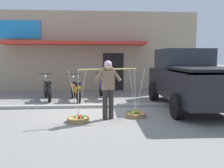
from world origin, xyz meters
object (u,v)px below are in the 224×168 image
object	(u,v)px
motorcycle_third_in_row	(103,88)
parked_truck	(189,78)
fruit_vendor	(108,86)
fruit_basket_left_side	(136,114)
motorcycle_second_in_row	(76,90)
motorcycle_nearest_shop	(47,89)
fruit_basket_right_side	(78,119)

from	to	relation	value
motorcycle_third_in_row	parked_truck	size ratio (longest dim) A/B	0.38
fruit_vendor	parked_truck	world-z (taller)	parked_truck
fruit_basket_left_side	motorcycle_second_in_row	bearing A→B (deg)	126.55
motorcycle_nearest_shop	motorcycle_third_in_row	xyz separation A→B (m)	(2.36, 0.20, 0.00)
fruit_vendor	motorcycle_second_in_row	distance (m)	3.21
motorcycle_nearest_shop	motorcycle_second_in_row	bearing A→B (deg)	-12.64
motorcycle_second_in_row	parked_truck	distance (m)	4.46
fruit_basket_right_side	fruit_vendor	bearing A→B (deg)	13.93
fruit_vendor	fruit_basket_left_side	distance (m)	1.25
motorcycle_nearest_shop	parked_truck	size ratio (longest dim) A/B	0.37
motorcycle_nearest_shop	motorcycle_third_in_row	size ratio (longest dim) A/B	0.96
motorcycle_third_in_row	parked_truck	distance (m)	3.64
motorcycle_nearest_shop	parked_truck	bearing A→B (deg)	-17.97
motorcycle_third_in_row	parked_truck	xyz separation A→B (m)	(3.02, -1.94, 0.58)
fruit_vendor	fruit_basket_right_side	distance (m)	1.25
fruit_basket_left_side	motorcycle_nearest_shop	world-z (taller)	fruit_basket_left_side
motorcycle_second_in_row	fruit_basket_left_side	bearing A→B (deg)	-53.45
fruit_vendor	motorcycle_nearest_shop	distance (m)	4.04
fruit_vendor	motorcycle_third_in_row	size ratio (longest dim) A/B	0.94
motorcycle_second_in_row	motorcycle_third_in_row	bearing A→B (deg)	22.38
fruit_vendor	fruit_basket_right_side	xyz separation A→B (m)	(-0.84, -0.21, -0.90)
fruit_basket_left_side	motorcycle_second_in_row	xyz separation A→B (m)	(-2.02, 2.73, 0.38)
fruit_basket_left_side	fruit_basket_right_side	distance (m)	1.74
motorcycle_third_in_row	parked_truck	world-z (taller)	parked_truck
parked_truck	motorcycle_second_in_row	bearing A→B (deg)	160.53
fruit_basket_left_side	motorcycle_third_in_row	bearing A→B (deg)	105.36
motorcycle_nearest_shop	fruit_basket_left_side	bearing A→B (deg)	-42.83
motorcycle_nearest_shop	fruit_basket_right_side	bearing A→B (deg)	-65.62
fruit_basket_left_side	motorcycle_second_in_row	world-z (taller)	fruit_basket_left_side
fruit_vendor	motorcycle_nearest_shop	size ratio (longest dim) A/B	0.97
motorcycle_third_in_row	motorcycle_nearest_shop	bearing A→B (deg)	-175.19
fruit_vendor	motorcycle_second_in_row	size ratio (longest dim) A/B	0.96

